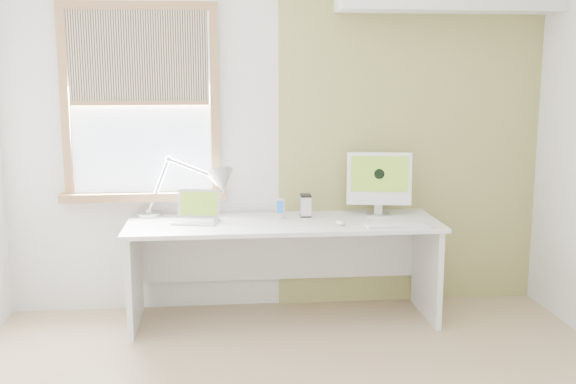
{
  "coord_description": "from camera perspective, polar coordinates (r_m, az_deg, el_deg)",
  "views": [
    {
      "loc": [
        -0.43,
        -3.28,
        1.78
      ],
      "look_at": [
        0.0,
        1.05,
        1.0
      ],
      "focal_mm": 42.4,
      "sensor_mm": 36.0,
      "label": 1
    }
  ],
  "objects": [
    {
      "name": "mouse",
      "position": [
        4.71,
        4.43,
        -2.57
      ],
      "size": [
        0.07,
        0.11,
        0.03
      ],
      "primitive_type": "ellipsoid",
      "rotation": [
        0.0,
        0.0,
        0.04
      ],
      "color": "white",
      "rests_on": "desk"
    },
    {
      "name": "laptop",
      "position": [
        4.84,
        -7.63,
        -1.82
      ],
      "size": [
        0.35,
        0.3,
        0.22
      ],
      "color": "#B5B7BA",
      "rests_on": "desk"
    },
    {
      "name": "phone_dock",
      "position": [
        4.9,
        -0.65,
        -1.73
      ],
      "size": [
        0.09,
        0.09,
        0.14
      ],
      "color": "#B5B7BA",
      "rests_on": "desk"
    },
    {
      "name": "imac",
      "position": [
        5.02,
        7.64,
        1.01
      ],
      "size": [
        0.48,
        0.19,
        0.46
      ],
      "color": "#B5B7BA",
      "rests_on": "desk"
    },
    {
      "name": "window",
      "position": [
        5.03,
        -12.26,
        7.25
      ],
      "size": [
        1.2,
        0.14,
        1.42
      ],
      "color": "olive",
      "rests_on": "room"
    },
    {
      "name": "keyboard",
      "position": [
        4.7,
        9.16,
        -2.76
      ],
      "size": [
        0.44,
        0.14,
        0.02
      ],
      "color": "white",
      "rests_on": "desk"
    },
    {
      "name": "external_drive",
      "position": [
        4.96,
        1.49,
        -1.14
      ],
      "size": [
        0.08,
        0.13,
        0.16
      ],
      "color": "#B5B7BA",
      "rests_on": "desk"
    },
    {
      "name": "desk_lamp",
      "position": [
        4.94,
        -6.76,
        0.55
      ],
      "size": [
        0.77,
        0.35,
        0.44
      ],
      "color": "#B5B7BA",
      "rests_on": "desk"
    },
    {
      "name": "room",
      "position": [
        3.34,
        1.78,
        1.92
      ],
      "size": [
        4.04,
        3.54,
        2.64
      ],
      "color": "tan",
      "rests_on": "ground"
    },
    {
      "name": "desk",
      "position": [
        4.9,
        -0.44,
        -4.55
      ],
      "size": [
        2.2,
        0.7,
        0.73
      ],
      "color": "silver",
      "rests_on": "room"
    },
    {
      "name": "accent_wall",
      "position": [
        5.24,
        10.22,
        4.74
      ],
      "size": [
        2.0,
        0.02,
        2.6
      ],
      "primitive_type": "cube",
      "color": "#9C9752",
      "rests_on": "room"
    }
  ]
}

